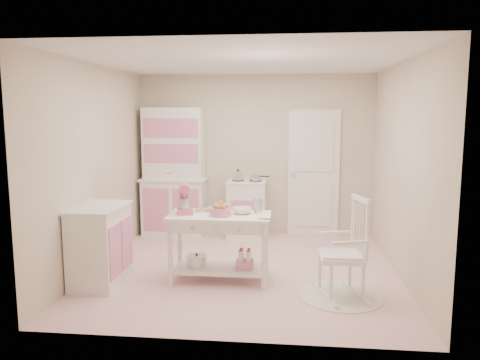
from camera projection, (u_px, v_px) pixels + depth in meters
The scene contains 14 objects.
room_shell at pixel (244, 141), 5.73m from camera, with size 3.84×3.84×2.62m.
door at pixel (314, 173), 7.57m from camera, with size 0.82×0.05×2.04m, color white.
hutch at pixel (174, 172), 7.59m from camera, with size 1.06×0.50×2.08m, color white.
stove at pixel (247, 209), 7.50m from camera, with size 0.62×0.57×0.92m, color white.
base_cabinet at pixel (100, 245), 5.44m from camera, with size 0.54×0.84×0.92m, color white.
lace_rug at pixel (340, 296), 5.10m from camera, with size 0.92×0.92×0.01m, color white.
rocking_chair at pixel (342, 247), 5.02m from camera, with size 0.48×0.72×1.10m, color white.
work_table at pixel (220, 248), 5.55m from camera, with size 1.20×0.60×0.80m, color white.
stand_mixer at pixel (185, 199), 5.53m from camera, with size 0.20×0.28×0.34m, color #E5607E.
cookie_tray at pixel (209, 210), 5.68m from camera, with size 0.34×0.24×0.02m, color silver.
bread_basket at pixel (220, 212), 5.43m from camera, with size 0.25×0.25×0.09m, color pink.
mixing_bowl at pixel (242, 211), 5.54m from camera, with size 0.23×0.23×0.07m, color white.
metal_pitcher at pixel (258, 206), 5.59m from camera, with size 0.10×0.10×0.17m, color silver.
recipe_book at pixel (257, 217), 5.33m from camera, with size 0.15×0.20×0.02m, color white.
Camera 1 is at (0.54, -5.72, 1.98)m, focal length 35.00 mm.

